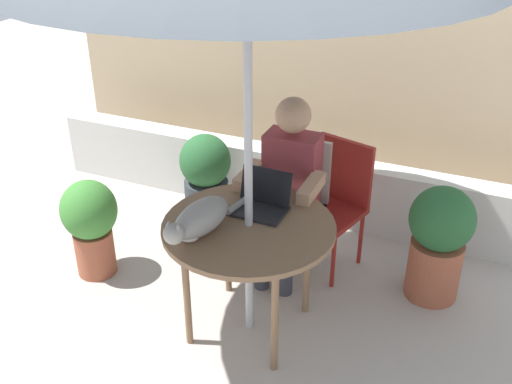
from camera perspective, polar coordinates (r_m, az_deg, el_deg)
name	(u,v)px	position (r m, az deg, el deg)	size (l,w,h in m)	color
ground_plane	(249,325)	(3.70, -0.62, -12.51)	(14.00, 14.00, 0.00)	#ADA399
fence_back	(350,92)	(4.97, 8.85, 9.31)	(5.02, 0.08, 1.61)	tan
planter_wall_low	(321,188)	(4.61, 6.17, 0.37)	(4.52, 0.20, 0.51)	beige
patio_table	(249,234)	(3.30, -0.68, -4.03)	(0.95, 0.95, 0.72)	brown
chair_occupied	(296,194)	(3.99, 3.76, -0.22)	(0.40, 0.40, 0.87)	#B2A899
chair_empty	(336,196)	(4.00, 7.53, -0.33)	(0.50, 0.50, 0.87)	maroon
person_seated	(288,182)	(3.78, 3.03, 0.97)	(0.48, 0.48, 1.21)	maroon
laptop	(262,198)	(3.39, 0.62, -0.58)	(0.31, 0.26, 0.21)	black
cat	(199,220)	(3.17, -5.42, -2.62)	(0.25, 0.64, 0.17)	gray
potted_plant_near_fence	(439,239)	(3.86, 16.89, -4.31)	(0.39, 0.39, 0.76)	#9E5138
potted_plant_by_chair	(206,175)	(4.55, -4.77, 1.58)	(0.38, 0.38, 0.69)	#33383D
potted_plant_corner	(91,222)	(4.05, -15.37, -2.76)	(0.36, 0.36, 0.68)	#9E5138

